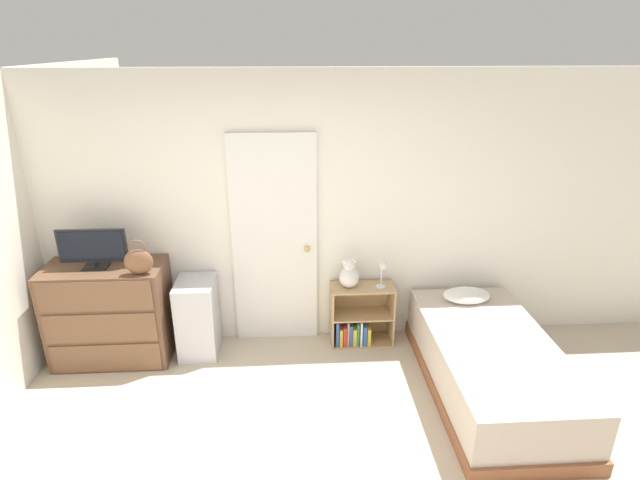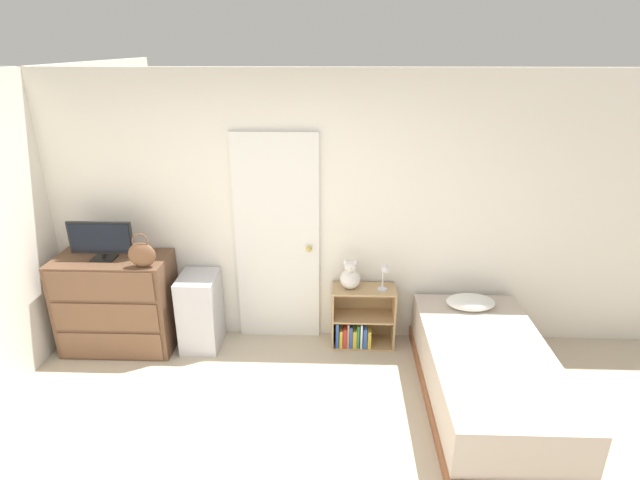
# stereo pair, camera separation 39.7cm
# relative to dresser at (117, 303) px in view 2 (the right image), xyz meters

# --- Properties ---
(wall_back) EXTENTS (10.00, 0.06, 2.55)m
(wall_back) POSITION_rel_dresser_xyz_m (1.58, 0.31, 0.81)
(wall_back) COLOR white
(wall_back) RESTS_ON ground_plane
(door_closed) EXTENTS (0.79, 0.09, 2.02)m
(door_closed) POSITION_rel_dresser_xyz_m (1.49, 0.26, 0.55)
(door_closed) COLOR white
(door_closed) RESTS_ON ground_plane
(dresser) EXTENTS (1.03, 0.52, 0.92)m
(dresser) POSITION_rel_dresser_xyz_m (0.00, 0.00, 0.00)
(dresser) COLOR brown
(dresser) RESTS_ON ground_plane
(tv) EXTENTS (0.58, 0.16, 0.36)m
(tv) POSITION_rel_dresser_xyz_m (-0.04, -0.02, 0.65)
(tv) COLOR black
(tv) RESTS_ON dresser
(handbag) EXTENTS (0.24, 0.10, 0.31)m
(handbag) POSITION_rel_dresser_xyz_m (0.37, -0.17, 0.58)
(handbag) COLOR brown
(handbag) RESTS_ON dresser
(storage_bin) EXTENTS (0.35, 0.44, 0.73)m
(storage_bin) POSITION_rel_dresser_xyz_m (0.77, 0.04, -0.10)
(storage_bin) COLOR silver
(storage_bin) RESTS_ON ground_plane
(bookshelf) EXTENTS (0.60, 0.28, 0.60)m
(bookshelf) POSITION_rel_dresser_xyz_m (2.27, 0.12, -0.23)
(bookshelf) COLOR tan
(bookshelf) RESTS_ON ground_plane
(teddy_bear) EXTENTS (0.19, 0.19, 0.29)m
(teddy_bear) POSITION_rel_dresser_xyz_m (2.18, 0.12, 0.26)
(teddy_bear) COLOR silver
(teddy_bear) RESTS_ON bookshelf
(desk_lamp) EXTENTS (0.10, 0.10, 0.26)m
(desk_lamp) POSITION_rel_dresser_xyz_m (2.49, 0.08, 0.32)
(desk_lamp) COLOR silver
(desk_lamp) RESTS_ON bookshelf
(bed) EXTENTS (0.98, 1.91, 0.60)m
(bed) POSITION_rel_dresser_xyz_m (3.27, -0.68, -0.21)
(bed) COLOR brown
(bed) RESTS_ON ground_plane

